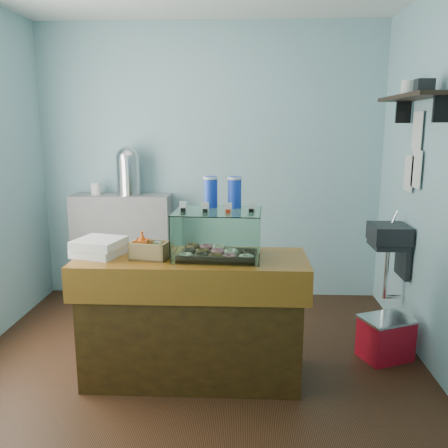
{
  "coord_description": "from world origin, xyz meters",
  "views": [
    {
      "loc": [
        0.37,
        -3.39,
        1.79
      ],
      "look_at": [
        0.22,
        -0.15,
        1.11
      ],
      "focal_mm": 38.0,
      "sensor_mm": 36.0,
      "label": 1
    }
  ],
  "objects_px": {
    "display_case": "(218,231)",
    "coffee_urn": "(128,170)",
    "red_cooler": "(386,338)",
    "counter": "(192,317)"
  },
  "relations": [
    {
      "from": "counter",
      "to": "coffee_urn",
      "type": "bearing_deg",
      "value": 117.34
    },
    {
      "from": "counter",
      "to": "red_cooler",
      "type": "relative_size",
      "value": 3.46
    },
    {
      "from": "counter",
      "to": "display_case",
      "type": "height_order",
      "value": "display_case"
    },
    {
      "from": "display_case",
      "to": "coffee_urn",
      "type": "distance_m",
      "value": 1.84
    },
    {
      "from": "counter",
      "to": "red_cooler",
      "type": "height_order",
      "value": "counter"
    },
    {
      "from": "display_case",
      "to": "coffee_urn",
      "type": "height_order",
      "value": "coffee_urn"
    },
    {
      "from": "display_case",
      "to": "coffee_urn",
      "type": "xyz_separation_m",
      "value": [
        -0.99,
        1.52,
        0.28
      ]
    },
    {
      "from": "display_case",
      "to": "red_cooler",
      "type": "xyz_separation_m",
      "value": [
        1.29,
        0.3,
        -0.91
      ]
    },
    {
      "from": "display_case",
      "to": "red_cooler",
      "type": "bearing_deg",
      "value": 15.91
    },
    {
      "from": "coffee_urn",
      "to": "red_cooler",
      "type": "height_order",
      "value": "coffee_urn"
    }
  ]
}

